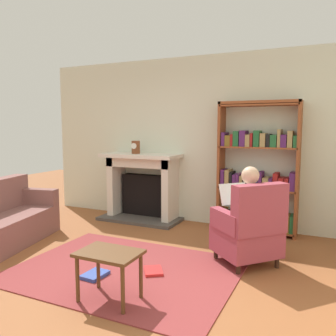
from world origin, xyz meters
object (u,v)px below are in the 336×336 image
side_table (109,260)px  mantel_clock (136,147)px  bookshelf (258,172)px  armchair_reading (250,229)px  seated_reader (244,210)px  fireplace (143,185)px

side_table → mantel_clock: bearing=115.1°
bookshelf → armchair_reading: size_ratio=2.01×
bookshelf → side_table: bookshelf is taller
seated_reader → side_table: size_ratio=2.04×
armchair_reading → mantel_clock: bearing=-75.4°
armchair_reading → side_table: (-0.98, -1.36, -0.03)m
mantel_clock → bookshelf: 2.03m
fireplace → bookshelf: bearing=1.1°
seated_reader → fireplace: bearing=-77.7°
seated_reader → side_table: bearing=11.3°
fireplace → side_table: bearing=-67.1°
mantel_clock → seated_reader: mantel_clock is taller
armchair_reading → bookshelf: bearing=-129.8°
fireplace → side_table: 2.86m
mantel_clock → armchair_reading: size_ratio=0.22×
bookshelf → seated_reader: 1.26m
mantel_clock → fireplace: bearing=52.2°
side_table → fireplace: bearing=112.9°
armchair_reading → seated_reader: 0.23m
armchair_reading → seated_reader: (-0.09, 0.08, 0.20)m
bookshelf → side_table: 2.83m
fireplace → side_table: fireplace is taller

